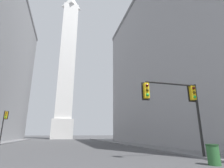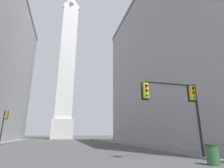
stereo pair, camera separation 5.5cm
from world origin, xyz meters
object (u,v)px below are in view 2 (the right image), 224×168
Objects in this scene: traffic_light_near_right at (179,100)px; traffic_light_mid_left at (4,122)px; obelisk at (67,63)px; trash_bin at (213,155)px.

traffic_light_mid_left is at bearing 128.77° from traffic_light_near_right.
traffic_light_near_right is 1.01× the size of traffic_light_mid_left.
traffic_light_mid_left is (-17.40, 21.67, -0.59)m from traffic_light_near_right.
obelisk reaches higher than traffic_light_mid_left.
obelisk is at bearing 73.73° from traffic_light_mid_left.
traffic_light_near_right reaches higher than traffic_light_mid_left.
traffic_light_mid_left is (-9.29, -31.84, -24.48)m from obelisk.
obelisk is 10.90× the size of traffic_light_near_right.
obelisk is at bearing 98.62° from traffic_light_near_right.
trash_bin is (0.04, -2.38, -3.56)m from traffic_light_near_right.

